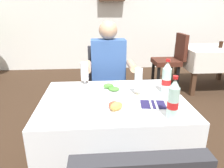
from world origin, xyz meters
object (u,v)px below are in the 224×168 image
main_dining_table (113,119)px  plate_near_camera (114,108)px  cola_bottle_secondary (166,78)px  background_dining_table (211,57)px  cola_bottle_primary (173,100)px  seated_diner_far (109,74)px  plate_far_diner (113,89)px  background_chair_left (171,58)px  background_table_tumbler (221,44)px  chair_far_diner_seat (107,85)px  napkin_cutlery_set (153,104)px  beer_glass_left (85,73)px  beer_glass_middle (138,82)px

main_dining_table → plate_near_camera: bearing=-93.1°
cola_bottle_secondary → background_dining_table: bearing=53.3°
cola_bottle_primary → seated_diner_far: bearing=107.3°
plate_far_diner → cola_bottle_primary: (0.32, -0.49, 0.10)m
plate_far_diner → background_chair_left: bearing=58.2°
plate_near_camera → background_chair_left: (1.22, 2.30, -0.20)m
main_dining_table → seated_diner_far: bearing=89.0°
cola_bottle_secondary → background_table_tumbler: cola_bottle_secondary is taller
seated_diner_far → main_dining_table: bearing=-91.0°
chair_far_diner_seat → seated_diner_far: bearing=-83.3°
napkin_cutlery_set → plate_far_diner: bearing=131.0°
plate_far_diner → cola_bottle_secondary: (0.42, -0.08, 0.10)m
chair_far_diner_seat → plate_near_camera: chair_far_diner_seat is taller
beer_glass_left → beer_glass_middle: size_ratio=0.92×
beer_glass_left → cola_bottle_secondary: 0.70m
chair_far_diner_seat → background_table_tumbler: bearing=31.2°
chair_far_diner_seat → plate_far_diner: (0.01, -0.64, 0.19)m
main_dining_table → cola_bottle_primary: 0.55m
plate_near_camera → cola_bottle_secondary: cola_bottle_secondary is taller
chair_far_diner_seat → background_dining_table: chair_far_diner_seat is taller
napkin_cutlery_set → background_table_tumbler: background_table_tumbler is taller
chair_far_diner_seat → cola_bottle_primary: cola_bottle_primary is taller
beer_glass_left → cola_bottle_primary: (0.56, -0.68, 0.02)m
seated_diner_far → plate_far_diner: bearing=-90.1°
chair_far_diner_seat → background_dining_table: size_ratio=0.95×
main_dining_table → cola_bottle_primary: cola_bottle_primary is taller
background_table_tumbler → cola_bottle_secondary: bearing=-129.5°
napkin_cutlery_set → background_table_tumbler: bearing=50.9°
plate_near_camera → plate_far_diner: plate_near_camera is taller
main_dining_table → beer_glass_middle: bearing=15.9°
seated_diner_far → background_dining_table: bearing=36.1°
background_dining_table → beer_glass_left: bearing=-141.0°
background_chair_left → plate_far_diner: bearing=-121.8°
background_chair_left → background_table_tumbler: 0.87m
background_dining_table → background_table_tumbler: bearing=-20.2°
plate_far_diner → beer_glass_middle: bearing=-29.5°
beer_glass_middle → cola_bottle_secondary: (0.23, 0.03, 0.01)m
main_dining_table → chair_far_diner_seat: size_ratio=1.10×
plate_near_camera → background_dining_table: plate_near_camera is taller
main_dining_table → background_table_tumbler: background_table_tumbler is taller
background_table_tumbler → beer_glass_left: bearing=-143.2°
beer_glass_middle → background_table_tumbler: bearing=47.2°
napkin_cutlery_set → background_dining_table: 2.78m
cola_bottle_primary → background_chair_left: cola_bottle_primary is taller
chair_far_diner_seat → seated_diner_far: seated_diner_far is taller
main_dining_table → background_dining_table: 2.84m
seated_diner_far → napkin_cutlery_set: (0.26, -0.83, 0.03)m
beer_glass_left → background_chair_left: (1.43, 1.74, -0.28)m
chair_far_diner_seat → seated_diner_far: 0.19m
plate_far_diner → beer_glass_middle: beer_glass_middle is taller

